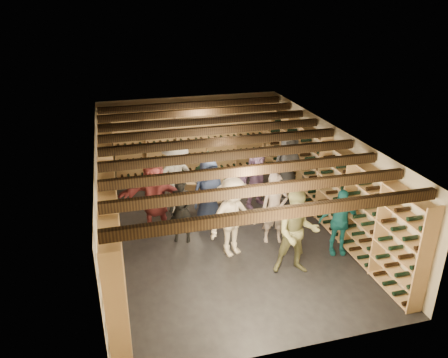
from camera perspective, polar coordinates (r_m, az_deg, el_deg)
name	(u,v)px	position (r m, az deg, el deg)	size (l,w,h in m)	color
ground	(223,230)	(10.68, -0.13, -6.66)	(8.00, 8.00, 0.00)	black
walls	(223,185)	(10.13, -0.13, -0.78)	(5.52, 8.02, 2.40)	beige
ceiling	(223,136)	(9.70, -0.14, 5.69)	(5.50, 8.00, 0.01)	beige
ceiling_joists	(223,142)	(9.74, -0.14, 4.91)	(5.40, 7.12, 0.18)	black
wine_rack_left	(110,203)	(9.91, -14.67, -2.99)	(0.32, 7.50, 2.15)	tan
wine_rack_right	(323,179)	(11.07, 12.84, 0.06)	(0.32, 7.50, 2.15)	tan
wine_rack_back	(192,140)	(13.67, -4.26, 5.13)	(4.70, 0.30, 2.15)	tan
crate_stack_left	(210,188)	(11.83, -1.79, -1.21)	(0.57, 0.45, 0.85)	tan
crate_stack_right	(194,188)	(12.49, -3.92, -1.14)	(0.58, 0.46, 0.34)	tan
crate_loose	(216,178)	(13.33, -1.05, 0.15)	(0.50, 0.33, 0.17)	tan
person_1	(182,211)	(9.93, -5.55, -4.12)	(0.57, 0.37, 1.56)	black
person_2	(297,232)	(8.88, 9.53, -6.89)	(0.90, 0.70, 1.84)	brown
person_3	(233,217)	(9.35, 1.16, -5.04)	(1.17, 0.67, 1.81)	#C0AF96
person_4	(339,222)	(9.79, 14.81, -5.42)	(0.89, 0.37, 1.52)	#18646C
person_5	(155,196)	(10.41, -9.05, -2.24)	(1.66, 0.53, 1.79)	maroon
person_6	(209,192)	(10.58, -2.01, -1.72)	(0.84, 0.55, 1.72)	#222D4F
person_7	(275,208)	(9.92, 6.64, -3.82)	(0.61, 0.40, 1.68)	gray
person_9	(176,177)	(11.24, -6.26, 0.24)	(1.24, 0.71, 1.91)	#B7B2A8
person_10	(208,180)	(11.44, -2.15, -0.10)	(0.93, 0.39, 1.58)	#274A2F
person_11	(256,178)	(11.55, 4.26, 0.12)	(1.47, 0.47, 1.59)	slate
person_12	(288,166)	(12.04, 8.35, 1.66)	(0.92, 0.60, 1.88)	#353639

